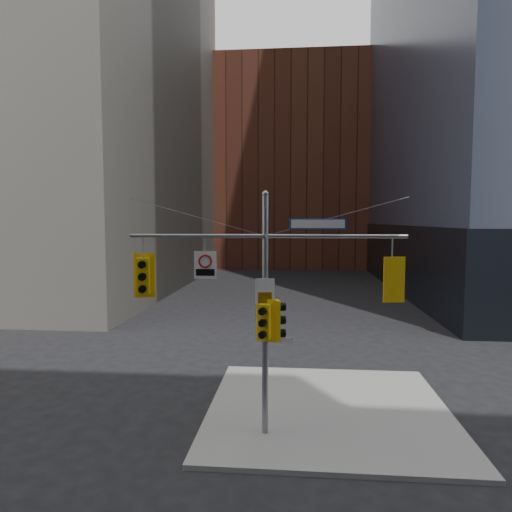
% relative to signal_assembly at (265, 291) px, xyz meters
% --- Properties ---
extents(ground, '(160.00, 160.00, 0.00)m').
position_rel_signal_assembly_xyz_m(ground, '(0.00, -1.99, -4.42)').
color(ground, black).
rests_on(ground, ground).
extents(sidewalk_corner, '(8.00, 8.00, 0.15)m').
position_rel_signal_assembly_xyz_m(sidewalk_corner, '(2.00, 2.01, -4.34)').
color(sidewalk_corner, gray).
rests_on(sidewalk_corner, ground).
extents(brick_midrise, '(26.00, 20.00, 28.00)m').
position_rel_signal_assembly_xyz_m(brick_midrise, '(0.00, 56.01, 9.58)').
color(brick_midrise, brown).
rests_on(brick_midrise, ground).
extents(signal_assembly, '(8.00, 0.80, 7.30)m').
position_rel_signal_assembly_xyz_m(signal_assembly, '(0.00, 0.00, 0.00)').
color(signal_assembly, gray).
rests_on(signal_assembly, ground).
extents(traffic_light_west_arm, '(0.64, 0.56, 1.34)m').
position_rel_signal_assembly_xyz_m(traffic_light_west_arm, '(-3.63, 0.01, 0.38)').
color(traffic_light_west_arm, yellow).
rests_on(traffic_light_west_arm, ground).
extents(traffic_light_east_arm, '(0.61, 0.54, 1.28)m').
position_rel_signal_assembly_xyz_m(traffic_light_east_arm, '(3.58, 0.00, 0.38)').
color(traffic_light_east_arm, yellow).
rests_on(traffic_light_east_arm, ground).
extents(traffic_light_pole_side, '(0.51, 0.43, 1.18)m').
position_rel_signal_assembly_xyz_m(traffic_light_pole_side, '(0.33, 0.02, -0.87)').
color(traffic_light_pole_side, yellow).
rests_on(traffic_light_pole_side, ground).
extents(traffic_light_pole_front, '(0.59, 0.54, 1.25)m').
position_rel_signal_assembly_xyz_m(traffic_light_pole_front, '(0.00, -0.27, -0.85)').
color(traffic_light_pole_front, yellow).
rests_on(traffic_light_pole_front, ground).
extents(street_sign_blade, '(1.62, 0.19, 0.32)m').
position_rel_signal_assembly_xyz_m(street_sign_blade, '(1.50, 0.00, 1.93)').
color(street_sign_blade, navy).
rests_on(street_sign_blade, ground).
extents(regulatory_sign_arm, '(0.65, 0.10, 0.81)m').
position_rel_signal_assembly_xyz_m(regulatory_sign_arm, '(-1.76, -0.02, 0.76)').
color(regulatory_sign_arm, silver).
rests_on(regulatory_sign_arm, ground).
extents(regulatory_sign_pole, '(0.55, 0.08, 0.72)m').
position_rel_signal_assembly_xyz_m(regulatory_sign_pole, '(0.00, -0.11, -0.01)').
color(regulatory_sign_pole, silver).
rests_on(regulatory_sign_pole, ground).
extents(street_blade_ew, '(0.73, 0.10, 0.15)m').
position_rel_signal_assembly_xyz_m(street_blade_ew, '(0.45, 0.01, -1.45)').
color(street_blade_ew, silver).
rests_on(street_blade_ew, ground).
extents(street_blade_ns, '(0.07, 0.75, 0.15)m').
position_rel_signal_assembly_xyz_m(street_blade_ns, '(0.00, 0.46, -1.57)').
color(street_blade_ns, '#145926').
rests_on(street_blade_ns, ground).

